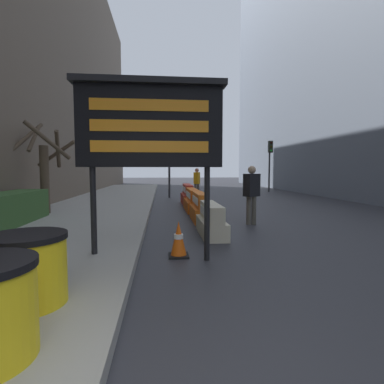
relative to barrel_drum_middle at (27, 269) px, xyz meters
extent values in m
cylinder|color=#4C3D2D|center=(-2.40, 7.02, 0.73)|extent=(0.28, 0.28, 2.24)
cylinder|color=#4C3D2D|center=(-2.72, 7.08, 2.08)|extent=(0.23, 0.73, 0.95)
cylinder|color=#4C3D2D|center=(-2.06, 6.46, 1.96)|extent=(1.17, 0.88, 1.19)
cylinder|color=#4C3D2D|center=(-3.03, 7.33, 2.15)|extent=(0.61, 1.38, 1.14)
cylinder|color=#4C3D2D|center=(-2.24, 7.71, 1.63)|extent=(1.45, 0.52, 0.95)
cylinder|color=#4C3D2D|center=(-2.00, 7.15, 1.74)|extent=(0.36, 0.92, 1.22)
cylinder|color=yellow|center=(0.00, 0.00, -0.03)|extent=(0.80, 0.80, 0.70)
cylinder|color=black|center=(0.00, 0.00, 0.35)|extent=(0.83, 0.83, 0.06)
cylinder|color=black|center=(0.28, 1.91, 0.28)|extent=(0.10, 0.10, 1.66)
cylinder|color=black|center=(2.23, 1.91, 0.28)|extent=(0.10, 0.10, 1.66)
cube|color=black|center=(1.26, 1.91, 1.78)|extent=(2.44, 0.24, 1.36)
cube|color=black|center=(1.26, 1.84, 2.51)|extent=(2.56, 0.34, 0.10)
cube|color=orange|center=(1.26, 1.78, 2.12)|extent=(1.95, 0.02, 0.19)
cube|color=orange|center=(1.26, 1.78, 1.78)|extent=(1.95, 0.02, 0.19)
cube|color=orange|center=(1.26, 1.78, 1.44)|extent=(1.95, 0.02, 0.19)
cube|color=beige|center=(2.65, 3.92, -0.36)|extent=(0.56, 1.75, 0.39)
cube|color=beige|center=(2.65, 3.92, 0.04)|extent=(0.34, 1.75, 0.39)
cube|color=white|center=(2.47, 3.92, 0.04)|extent=(0.02, 1.40, 0.20)
cube|color=orange|center=(2.65, 6.06, -0.33)|extent=(0.52, 1.77, 0.44)
cube|color=orange|center=(2.65, 6.06, 0.11)|extent=(0.31, 1.77, 0.44)
cube|color=white|center=(2.48, 6.06, 0.11)|extent=(0.02, 1.42, 0.22)
cube|color=orange|center=(2.65, 8.36, -0.34)|extent=(0.58, 2.17, 0.43)
cube|color=orange|center=(2.65, 8.36, 0.09)|extent=(0.35, 2.17, 0.43)
cube|color=white|center=(2.46, 8.36, 0.09)|extent=(0.02, 1.74, 0.21)
cube|color=red|center=(2.65, 10.72, -0.32)|extent=(0.53, 2.19, 0.46)
cube|color=red|center=(2.65, 10.72, 0.14)|extent=(0.32, 2.19, 0.46)
cube|color=white|center=(2.48, 10.72, 0.14)|extent=(0.02, 1.75, 0.23)
cube|color=black|center=(2.75, 7.75, -0.53)|extent=(0.33, 0.33, 0.04)
cone|color=#EA560F|center=(2.75, 7.75, -0.24)|extent=(0.27, 0.27, 0.55)
cylinder|color=white|center=(2.75, 7.75, -0.21)|extent=(0.15, 0.15, 0.08)
cube|color=black|center=(1.74, 2.17, -0.53)|extent=(0.37, 0.37, 0.04)
cone|color=#EA560F|center=(1.74, 2.17, -0.20)|extent=(0.30, 0.30, 0.62)
cylinder|color=white|center=(1.74, 2.17, -0.17)|extent=(0.17, 0.17, 0.09)
cube|color=black|center=(2.93, 9.81, -0.53)|extent=(0.34, 0.34, 0.04)
cone|color=#EA560F|center=(2.93, 9.81, -0.23)|extent=(0.27, 0.27, 0.57)
cylinder|color=white|center=(2.93, 9.81, -0.20)|extent=(0.16, 0.16, 0.08)
cylinder|color=#2D2D30|center=(1.88, 14.10, 1.32)|extent=(0.12, 0.12, 3.75)
cube|color=#23281E|center=(1.88, 13.94, 2.78)|extent=(0.28, 0.28, 0.84)
sphere|color=#360605|center=(1.88, 13.79, 3.06)|extent=(0.15, 0.15, 0.15)
sphere|color=#392C06|center=(1.88, 13.79, 2.78)|extent=(0.15, 0.15, 0.15)
sphere|color=green|center=(1.88, 13.79, 2.50)|extent=(0.15, 0.15, 0.15)
cylinder|color=#2D2D30|center=(9.28, 17.98, 1.29)|extent=(0.12, 0.12, 3.69)
cube|color=#23281E|center=(9.28, 17.82, 2.72)|extent=(0.28, 0.28, 0.84)
sphere|color=#360605|center=(9.28, 17.67, 3.00)|extent=(0.15, 0.15, 0.15)
sphere|color=#392C06|center=(9.28, 17.67, 2.72)|extent=(0.15, 0.15, 0.15)
sphere|color=green|center=(9.28, 17.67, 2.44)|extent=(0.15, 0.15, 0.15)
cylinder|color=#514C42|center=(3.34, 13.52, -0.14)|extent=(0.14, 0.14, 0.82)
cylinder|color=#514C42|center=(3.49, 13.52, -0.14)|extent=(0.14, 0.14, 0.82)
cube|color=orange|center=(3.42, 13.52, 0.59)|extent=(0.41, 0.51, 0.65)
sphere|color=#AE6956|center=(3.42, 13.52, 1.03)|extent=(0.23, 0.23, 0.23)
cylinder|color=#514C42|center=(3.98, 5.22, -0.14)|extent=(0.14, 0.14, 0.83)
cylinder|color=#514C42|center=(4.13, 5.22, -0.14)|extent=(0.14, 0.14, 0.83)
cube|color=black|center=(4.05, 5.22, 0.61)|extent=(0.53, 0.46, 0.66)
sphere|color=tan|center=(4.05, 5.22, 1.06)|extent=(0.23, 0.23, 0.23)
camera|label=1|loc=(1.44, -3.28, 1.06)|focal=28.00mm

